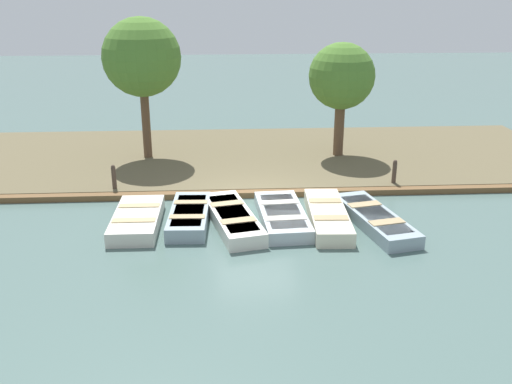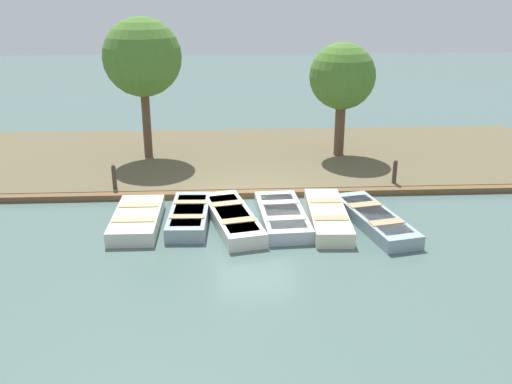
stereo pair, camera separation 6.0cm
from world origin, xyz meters
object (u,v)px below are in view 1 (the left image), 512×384
(rowboat_4, at_px, (328,216))
(rowboat_3, at_px, (282,216))
(rowboat_0, at_px, (137,219))
(mooring_post_near, at_px, (114,180))
(rowboat_2, at_px, (233,218))
(rowboat_5, at_px, (375,219))
(park_tree_left, at_px, (342,77))
(rowboat_1, at_px, (189,216))
(park_tree_far_left, at_px, (142,58))
(mooring_post_far, at_px, (394,174))

(rowboat_4, bearing_deg, rowboat_3, -93.15)
(rowboat_0, relative_size, rowboat_4, 0.83)
(rowboat_3, xyz_separation_m, rowboat_4, (0.13, 1.27, 0.02))
(rowboat_3, relative_size, mooring_post_near, 3.26)
(rowboat_2, relative_size, rowboat_5, 0.98)
(rowboat_4, relative_size, park_tree_left, 0.78)
(rowboat_0, height_order, rowboat_2, same)
(rowboat_1, distance_m, park_tree_far_left, 7.28)
(park_tree_left, bearing_deg, rowboat_4, -13.72)
(rowboat_0, relative_size, mooring_post_near, 2.89)
(mooring_post_near, bearing_deg, mooring_post_far, 90.00)
(rowboat_5, distance_m, park_tree_left, 7.03)
(rowboat_2, bearing_deg, park_tree_far_left, -166.74)
(rowboat_3, bearing_deg, park_tree_left, 151.92)
(rowboat_3, relative_size, rowboat_4, 0.94)
(mooring_post_near, distance_m, park_tree_far_left, 4.93)
(rowboat_4, relative_size, mooring_post_near, 3.49)
(rowboat_2, distance_m, mooring_post_near, 4.62)
(rowboat_2, xyz_separation_m, mooring_post_far, (-2.73, 5.36, 0.29))
(mooring_post_near, xyz_separation_m, park_tree_far_left, (-3.54, 0.65, 3.38))
(rowboat_3, bearing_deg, rowboat_4, 80.87)
(rowboat_1, relative_size, rowboat_5, 0.80)
(mooring_post_far, distance_m, park_tree_left, 4.46)
(rowboat_1, height_order, park_tree_left, park_tree_left)
(rowboat_0, height_order, mooring_post_near, mooring_post_near)
(rowboat_0, bearing_deg, rowboat_5, 87.33)
(mooring_post_near, bearing_deg, rowboat_2, 53.71)
(rowboat_1, xyz_separation_m, park_tree_left, (-5.86, 5.39, 2.94))
(mooring_post_near, height_order, park_tree_left, park_tree_left)
(rowboat_1, xyz_separation_m, park_tree_far_left, (-6.01, -1.84, 3.67))
(rowboat_2, xyz_separation_m, park_tree_left, (-6.12, 4.17, 2.94))
(rowboat_3, distance_m, mooring_post_far, 4.74)
(rowboat_4, height_order, park_tree_left, park_tree_left)
(mooring_post_near, bearing_deg, park_tree_left, 113.25)
(rowboat_2, bearing_deg, rowboat_5, 73.47)
(rowboat_1, height_order, rowboat_3, rowboat_1)
(rowboat_0, xyz_separation_m, rowboat_3, (-0.05, 4.06, -0.02))
(rowboat_4, bearing_deg, mooring_post_far, 138.15)
(rowboat_5, height_order, park_tree_far_left, park_tree_far_left)
(rowboat_3, xyz_separation_m, mooring_post_near, (-2.59, -5.12, 0.31))
(park_tree_left, bearing_deg, park_tree_far_left, -91.15)
(rowboat_0, height_order, park_tree_far_left, park_tree_far_left)
(rowboat_4, xyz_separation_m, mooring_post_near, (-2.72, -6.40, 0.28))
(rowboat_1, distance_m, rowboat_3, 2.63)
(rowboat_0, xyz_separation_m, rowboat_2, (0.08, 2.66, 0.00))
(mooring_post_near, distance_m, park_tree_left, 8.99)
(rowboat_0, distance_m, rowboat_5, 6.63)
(rowboat_1, relative_size, park_tree_left, 0.66)
(rowboat_2, height_order, rowboat_3, rowboat_2)
(rowboat_0, height_order, rowboat_3, rowboat_0)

